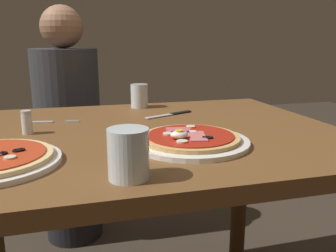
# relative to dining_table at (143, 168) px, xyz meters

# --- Properties ---
(dining_table) EXTENTS (1.17, 0.89, 0.76)m
(dining_table) POSITION_rel_dining_table_xyz_m (0.00, 0.00, 0.00)
(dining_table) COLOR brown
(dining_table) RESTS_ON ground
(pizza_foreground) EXTENTS (0.30, 0.30, 0.05)m
(pizza_foreground) POSITION_rel_dining_table_xyz_m (0.09, -0.17, 0.13)
(pizza_foreground) COLOR white
(pizza_foreground) RESTS_ON dining_table
(water_glass_near) EXTENTS (0.07, 0.07, 0.09)m
(water_glass_near) POSITION_rel_dining_table_xyz_m (0.06, 0.36, 0.16)
(water_glass_near) COLOR silver
(water_glass_near) RESTS_ON dining_table
(water_glass_far) EXTENTS (0.08, 0.08, 0.10)m
(water_glass_far) POSITION_rel_dining_table_xyz_m (-0.10, -0.36, 0.16)
(water_glass_far) COLOR silver
(water_glass_far) RESTS_ON dining_table
(fork) EXTENTS (0.16, 0.04, 0.00)m
(fork) POSITION_rel_dining_table_xyz_m (-0.27, 0.18, 0.12)
(fork) COLOR silver
(fork) RESTS_ON dining_table
(knife) EXTENTS (0.19, 0.09, 0.01)m
(knife) POSITION_rel_dining_table_xyz_m (0.14, 0.19, 0.12)
(knife) COLOR silver
(knife) RESTS_ON dining_table
(salt_shaker) EXTENTS (0.03, 0.03, 0.07)m
(salt_shaker) POSITION_rel_dining_table_xyz_m (-0.32, 0.05, 0.15)
(salt_shaker) COLOR white
(salt_shaker) RESTS_ON dining_table
(diner_person) EXTENTS (0.32, 0.32, 1.18)m
(diner_person) POSITION_rel_dining_table_xyz_m (-0.22, 0.80, -0.08)
(diner_person) COLOR black
(diner_person) RESTS_ON ground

